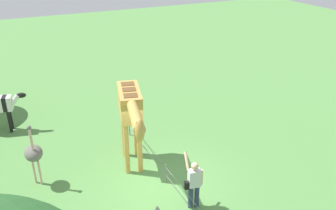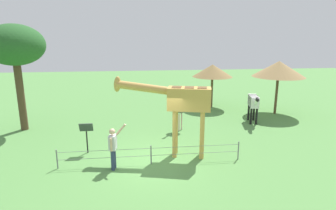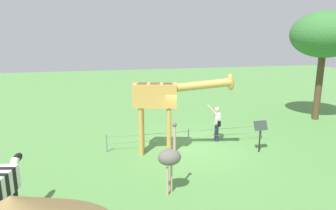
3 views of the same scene
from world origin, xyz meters
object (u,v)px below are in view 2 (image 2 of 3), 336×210
tree_east (15,46)px  shade_hut_far (279,69)px  zebra (254,103)px  visitor (113,146)px  shade_hut_near (213,71)px  giraffe (181,102)px  info_sign (86,131)px  ostrich (180,109)px

tree_east → shade_hut_far: bearing=-174.3°
tree_east → zebra: bearing=178.8°
visitor → shade_hut_near: bearing=-124.8°
shade_hut_far → giraffe: bearing=39.0°
shade_hut_near → zebra: bearing=109.4°
info_sign → tree_east: bearing=-43.1°
zebra → tree_east: tree_east is taller
giraffe → info_sign: giraffe is taller
visitor → shade_hut_near: (-6.13, -8.80, 1.62)m
zebra → shade_hut_near: 4.31m
visitor → shade_hut_near: size_ratio=0.58×
giraffe → tree_east: tree_east is taller
shade_hut_far → shade_hut_near: bearing=-30.5°
giraffe → visitor: (2.64, 0.94, -1.36)m
shade_hut_near → visitor: bearing=55.2°
zebra → ostrich: 4.41m
ostrich → giraffe: bearing=80.7°
ostrich → zebra: bearing=-168.7°
zebra → shade_hut_near: size_ratio=0.62×
shade_hut_near → tree_east: size_ratio=0.54×
giraffe → shade_hut_far: 9.13m
zebra → ostrich: size_ratio=0.81×
shade_hut_far → tree_east: bearing=5.7°
giraffe → tree_east: (7.65, -4.27, 2.06)m
giraffe → tree_east: size_ratio=0.73×
shade_hut_far → tree_east: (14.74, 1.47, 1.49)m
ostrich → shade_hut_far: shade_hut_far is taller
shade_hut_near → info_sign: 10.36m
ostrich → shade_hut_far: size_ratio=0.67×
zebra → shade_hut_far: (-2.24, -1.73, 1.67)m
giraffe → shade_hut_near: 8.60m
giraffe → shade_hut_far: (-7.08, -5.74, 0.57)m
zebra → shade_hut_near: (1.36, -3.85, 1.36)m
giraffe → info_sign: size_ratio=2.98×
ostrich → shade_hut_far: bearing=-158.5°
visitor → ostrich: size_ratio=0.77×
zebra → shade_hut_far: size_ratio=0.55×
zebra → giraffe: bearing=39.6°
ostrich → tree_east: tree_east is taller
giraffe → info_sign: (3.86, -0.72, -1.32)m
info_sign → visitor: bearing=126.2°
shade_hut_near → tree_east: (11.14, 3.59, 1.81)m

